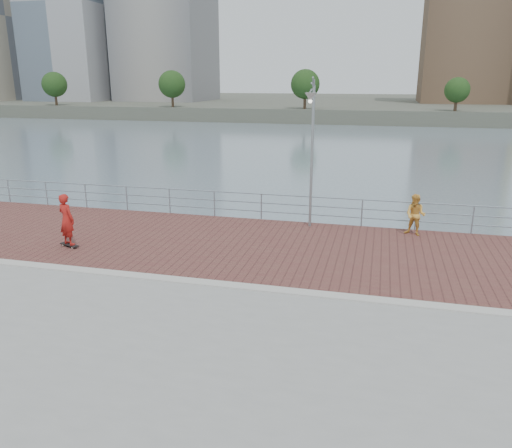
% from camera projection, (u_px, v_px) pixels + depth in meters
% --- Properties ---
extents(water, '(400.00, 400.00, 0.00)m').
position_uv_depth(water, '(239.00, 350.00, 14.69)').
color(water, slate).
rests_on(water, ground).
extents(seawall, '(40.00, 24.00, 2.00)m').
position_uv_depth(seawall, '(169.00, 434.00, 9.76)').
color(seawall, gray).
rests_on(seawall, ground).
extents(brick_lane, '(40.00, 6.80, 0.02)m').
position_uv_depth(brick_lane, '(267.00, 247.00, 17.48)').
color(brick_lane, brown).
rests_on(brick_lane, seawall).
extents(curb, '(40.00, 0.40, 0.06)m').
position_uv_depth(curb, '(239.00, 286.00, 14.12)').
color(curb, '#B7B5AD').
rests_on(curb, seawall).
extents(far_shore, '(320.00, 95.00, 2.50)m').
position_uv_depth(far_shore, '(370.00, 104.00, 128.37)').
color(far_shore, '#4C5142').
rests_on(far_shore, ground).
extents(guardrail, '(39.06, 0.06, 1.13)m').
position_uv_depth(guardrail, '(286.00, 205.00, 20.45)').
color(guardrail, '#8C9EA8').
rests_on(guardrail, brick_lane).
extents(street_lamp, '(0.40, 1.16, 5.48)m').
position_uv_depth(street_lamp, '(311.00, 129.00, 18.46)').
color(street_lamp, gray).
rests_on(street_lamp, brick_lane).
extents(skateboard, '(0.83, 0.47, 0.09)m').
position_uv_depth(skateboard, '(69.00, 245.00, 17.45)').
color(skateboard, black).
rests_on(skateboard, brick_lane).
extents(skateboarder, '(0.77, 0.64, 1.81)m').
position_uv_depth(skateboarder, '(67.00, 219.00, 17.19)').
color(skateboarder, '#AF1C17').
rests_on(skateboarder, skateboard).
extents(bystander, '(0.92, 0.83, 1.56)m').
position_uv_depth(bystander, '(415.00, 215.00, 18.56)').
color(bystander, gold).
rests_on(bystander, brick_lane).
extents(shoreline_trees, '(109.51, 5.07, 6.76)m').
position_uv_depth(shoreline_trees, '(271.00, 86.00, 88.33)').
color(shoreline_trees, '#473323').
rests_on(shoreline_trees, far_shore).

